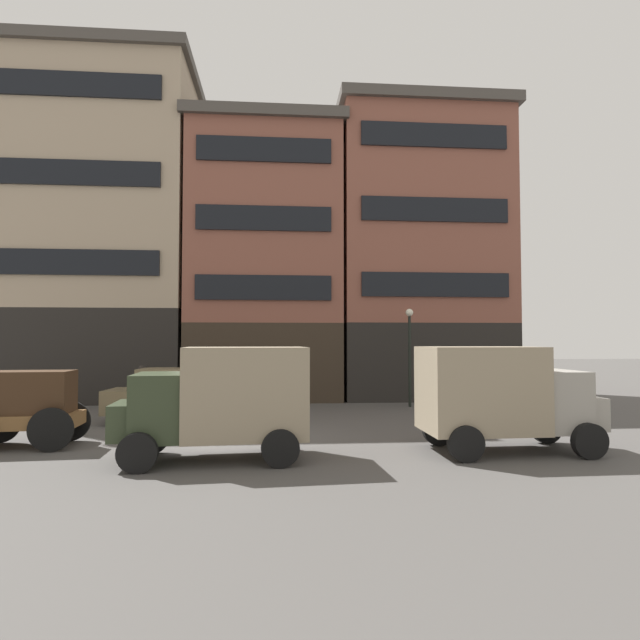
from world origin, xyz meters
TOP-DOWN VIEW (x-y plane):
  - ground_plane at (0.00, 0.00)m, footprint 120.00×120.00m
  - building_far_left at (-7.76, 11.65)m, footprint 10.48×7.46m
  - building_center_left at (0.93, 11.65)m, footprint 7.62×7.46m
  - building_center_right at (8.70, 11.65)m, footprint 8.61×7.46m
  - cargo_wagon at (-5.08, -0.53)m, footprint 2.99×1.67m
  - delivery_truck_near at (7.15, -2.11)m, footprint 4.38×2.19m
  - delivery_truck_far at (0.20, -2.38)m, footprint 4.46×2.40m
  - sedan_dark at (-2.28, 3.32)m, footprint 3.78×2.03m
  - pedestrian_officer at (-3.74, 6.02)m, footprint 0.48×0.48m
  - streetlamp_curbside at (7.09, 6.70)m, footprint 0.32×0.32m
  - fire_hydrant_curbside at (-7.15, 6.15)m, footprint 0.24×0.24m

SIDE VIEW (x-z plane):
  - ground_plane at x=0.00m, z-range 0.00..0.00m
  - fire_hydrant_curbside at x=-7.15m, z-range 0.01..0.84m
  - sedan_dark at x=-2.28m, z-range 0.00..1.83m
  - pedestrian_officer at x=-3.74m, z-range 0.08..1.88m
  - cargo_wagon at x=-5.08m, z-range 0.16..2.14m
  - delivery_truck_near at x=7.15m, z-range 0.11..2.73m
  - delivery_truck_far at x=0.20m, z-range 0.11..2.73m
  - streetlamp_curbside at x=7.09m, z-range 0.61..4.73m
  - building_center_left at x=0.93m, z-range 0.04..13.38m
  - building_center_right at x=8.70m, z-range 0.04..14.45m
  - building_far_left at x=-7.76m, z-range 0.04..16.40m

